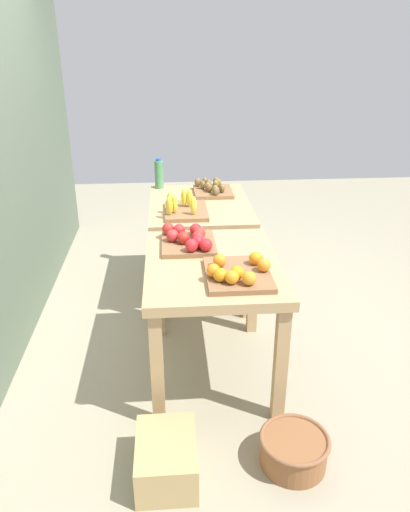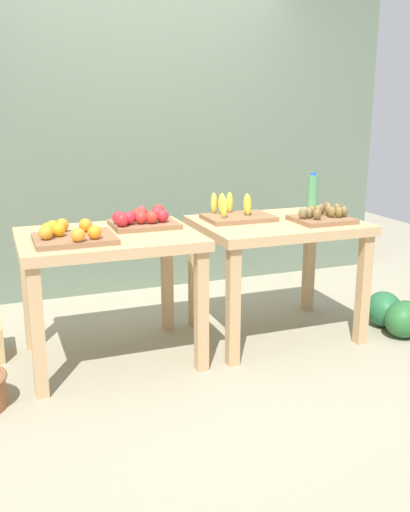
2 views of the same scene
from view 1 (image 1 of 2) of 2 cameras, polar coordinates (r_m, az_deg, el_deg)
The scene contains 11 objects.
ground_plane at distance 3.80m, azimuth 0.01°, elevation -7.95°, with size 8.00×8.00×0.00m, color gray.
display_table_left at distance 2.98m, azimuth 0.84°, elevation -2.73°, with size 1.04×0.80×0.79m.
display_table_right at distance 4.01m, azimuth -0.61°, elevation 4.57°, with size 1.04×0.80×0.79m.
orange_bin at distance 2.72m, azimuth 3.78°, elevation -1.91°, with size 0.44×0.38×0.11m.
apple_bin at distance 3.13m, azimuth -1.90°, elevation 1.93°, with size 0.41×0.35×0.11m.
banana_crate at distance 3.72m, azimuth -2.42°, elevation 5.57°, with size 0.44×0.32×0.17m.
kiwi_bin at distance 4.21m, azimuth 0.86°, elevation 7.79°, with size 0.37×0.32×0.10m.
water_bottle at distance 4.36m, azimuth -5.37°, elevation 9.47°, with size 0.08×0.08×0.26m.
watermelon_pile at distance 5.06m, azimuth 1.79°, elevation 2.76°, with size 0.63×0.57×0.46m.
wicker_basket at distance 2.73m, azimuth 10.30°, elevation -21.28°, with size 0.36×0.36×0.18m.
cardboard_produce_box at distance 2.64m, azimuth -4.50°, elevation -22.45°, with size 0.40×0.30×0.22m, color tan.
Camera 1 is at (-3.20, 0.25, 2.03)m, focal length 34.38 mm.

